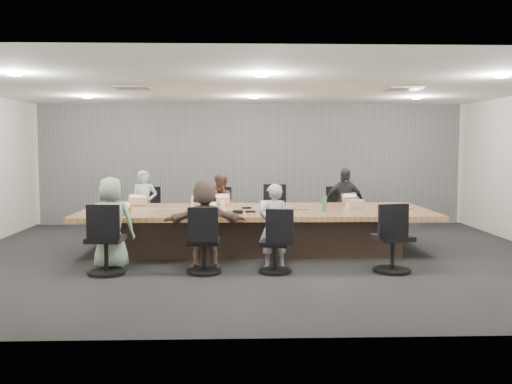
{
  "coord_description": "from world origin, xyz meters",
  "views": [
    {
      "loc": [
        -0.32,
        -9.36,
        1.88
      ],
      "look_at": [
        0.0,
        0.4,
        1.05
      ],
      "focal_mm": 40.0,
      "sensor_mm": 36.0,
      "label": 1
    }
  ],
  "objects_px": {
    "person_3": "(344,203)",
    "person_6": "(274,226)",
    "laptop_0": "(140,204)",
    "laptop_3": "(350,204)",
    "chair_4": "(106,245)",
    "person_1": "(223,207)",
    "chair_0": "(147,217)",
    "chair_7": "(393,243)",
    "stapler": "(238,212)",
    "laptop_1": "(222,204)",
    "bottle_clear": "(193,202)",
    "mug_brown": "(103,207)",
    "laptop_5": "(207,215)",
    "chair_1": "(223,217)",
    "chair_5": "(204,247)",
    "person_5": "(205,224)",
    "chair_6": "(275,248)",
    "bottle_green_left": "(107,200)",
    "laptop_6": "(271,214)",
    "canvas_bag": "(356,204)",
    "bottle_green_right": "(324,203)",
    "chair_3": "(341,216)",
    "person_0": "(144,205)",
    "snack_packet": "(407,209)",
    "person_4": "(111,223)",
    "conference_table": "(256,228)",
    "chair_2": "(277,214)",
    "laptop_4": "(119,215)"
  },
  "relations": [
    {
      "from": "chair_6",
      "to": "bottle_green_right",
      "type": "xyz_separation_m",
      "value": [
        0.93,
        1.37,
        0.51
      ]
    },
    {
      "from": "person_4",
      "to": "person_5",
      "type": "height_order",
      "value": "person_4"
    },
    {
      "from": "person_4",
      "to": "bottle_green_right",
      "type": "height_order",
      "value": "person_4"
    },
    {
      "from": "person_0",
      "to": "laptop_0",
      "type": "bearing_deg",
      "value": -96.54
    },
    {
      "from": "laptop_6",
      "to": "laptop_5",
      "type": "bearing_deg",
      "value": 179.6
    },
    {
      "from": "laptop_0",
      "to": "mug_brown",
      "type": "height_order",
      "value": "mug_brown"
    },
    {
      "from": "chair_6",
      "to": "laptop_3",
      "type": "relative_size",
      "value": 2.45
    },
    {
      "from": "person_6",
      "to": "stapler",
      "type": "bearing_deg",
      "value": -65.72
    },
    {
      "from": "laptop_1",
      "to": "mug_brown",
      "type": "bearing_deg",
      "value": 17.47
    },
    {
      "from": "laptop_0",
      "to": "laptop_3",
      "type": "bearing_deg",
      "value": -178.82
    },
    {
      "from": "person_3",
      "to": "laptop_5",
      "type": "bearing_deg",
      "value": -139.89
    },
    {
      "from": "person_0",
      "to": "person_5",
      "type": "relative_size",
      "value": 1.0
    },
    {
      "from": "chair_6",
      "to": "bottle_green_left",
      "type": "xyz_separation_m",
      "value": [
        -2.87,
        2.04,
        0.51
      ]
    },
    {
      "from": "laptop_0",
      "to": "mug_brown",
      "type": "xyz_separation_m",
      "value": [
        -0.49,
        -0.81,
        0.05
      ]
    },
    {
      "from": "laptop_0",
      "to": "chair_7",
      "type": "bearing_deg",
      "value": 149.8
    },
    {
      "from": "chair_5",
      "to": "person_4",
      "type": "distance_m",
      "value": 1.48
    },
    {
      "from": "bottle_green_right",
      "to": "chair_3",
      "type": "bearing_deg",
      "value": 72.08
    },
    {
      "from": "stapler",
      "to": "laptop_3",
      "type": "bearing_deg",
      "value": 35.94
    },
    {
      "from": "conference_table",
      "to": "chair_5",
      "type": "relative_size",
      "value": 7.65
    },
    {
      "from": "chair_0",
      "to": "chair_7",
      "type": "relative_size",
      "value": 0.92
    },
    {
      "from": "chair_0",
      "to": "chair_1",
      "type": "relative_size",
      "value": 1.01
    },
    {
      "from": "chair_6",
      "to": "laptop_6",
      "type": "relative_size",
      "value": 2.08
    },
    {
      "from": "chair_0",
      "to": "person_6",
      "type": "relative_size",
      "value": 0.61
    },
    {
      "from": "canvas_bag",
      "to": "laptop_3",
      "type": "bearing_deg",
      "value": 86.59
    },
    {
      "from": "chair_0",
      "to": "laptop_0",
      "type": "distance_m",
      "value": 0.97
    },
    {
      "from": "bottle_clear",
      "to": "person_1",
      "type": "bearing_deg",
      "value": 67.33
    },
    {
      "from": "chair_3",
      "to": "bottle_clear",
      "type": "bearing_deg",
      "value": 45.6
    },
    {
      "from": "chair_4",
      "to": "person_1",
      "type": "height_order",
      "value": "person_1"
    },
    {
      "from": "stapler",
      "to": "snack_packet",
      "type": "relative_size",
      "value": 0.99
    },
    {
      "from": "conference_table",
      "to": "laptop_5",
      "type": "xyz_separation_m",
      "value": [
        -0.81,
        -0.8,
        0.35
      ]
    },
    {
      "from": "person_6",
      "to": "snack_packet",
      "type": "distance_m",
      "value": 2.65
    },
    {
      "from": "laptop_3",
      "to": "snack_packet",
      "type": "relative_size",
      "value": 1.79
    },
    {
      "from": "laptop_0",
      "to": "bottle_clear",
      "type": "distance_m",
      "value": 1.22
    },
    {
      "from": "chair_0",
      "to": "person_3",
      "type": "xyz_separation_m",
      "value": [
        3.96,
        -0.35,
        0.31
      ]
    },
    {
      "from": "person_5",
      "to": "chair_1",
      "type": "bearing_deg",
      "value": -97.65
    },
    {
      "from": "chair_3",
      "to": "chair_5",
      "type": "distance_m",
      "value": 4.29
    },
    {
      "from": "chair_3",
      "to": "person_4",
      "type": "bearing_deg",
      "value": 55.04
    },
    {
      "from": "person_3",
      "to": "person_6",
      "type": "distance_m",
      "value": 3.13
    },
    {
      "from": "chair_6",
      "to": "bottle_green_left",
      "type": "relative_size",
      "value": 2.8
    },
    {
      "from": "bottle_green_right",
      "to": "canvas_bag",
      "type": "distance_m",
      "value": 0.73
    },
    {
      "from": "laptop_5",
      "to": "mug_brown",
      "type": "relative_size",
      "value": 2.8
    },
    {
      "from": "bottle_clear",
      "to": "canvas_bag",
      "type": "xyz_separation_m",
      "value": [
        2.87,
        -0.11,
        -0.03
      ]
    },
    {
      "from": "chair_0",
      "to": "stapler",
      "type": "height_order",
      "value": "stapler"
    },
    {
      "from": "chair_2",
      "to": "laptop_4",
      "type": "distance_m",
      "value": 3.7
    },
    {
      "from": "chair_1",
      "to": "chair_5",
      "type": "distance_m",
      "value": 3.41
    },
    {
      "from": "laptop_0",
      "to": "person_6",
      "type": "height_order",
      "value": "person_6"
    },
    {
      "from": "laptop_3",
      "to": "person_5",
      "type": "distance_m",
      "value": 3.39
    },
    {
      "from": "laptop_5",
      "to": "snack_packet",
      "type": "xyz_separation_m",
      "value": [
        3.42,
        0.6,
        0.01
      ]
    },
    {
      "from": "person_5",
      "to": "person_6",
      "type": "bearing_deg",
      "value": 176.02
    },
    {
      "from": "laptop_1",
      "to": "laptop_3",
      "type": "xyz_separation_m",
      "value": [
        2.42,
        0.0,
        0.0
      ]
    }
  ]
}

